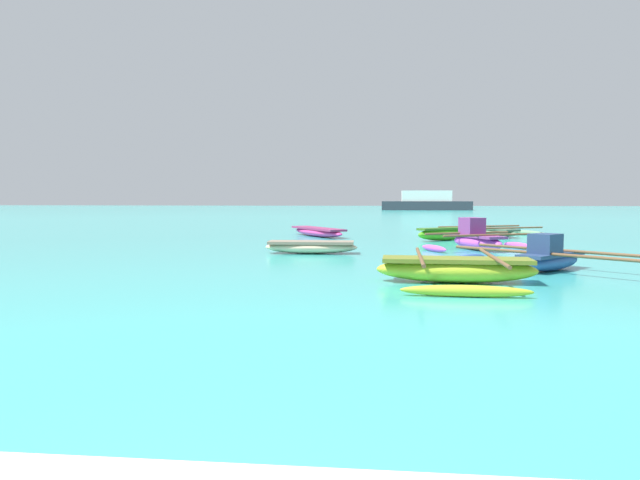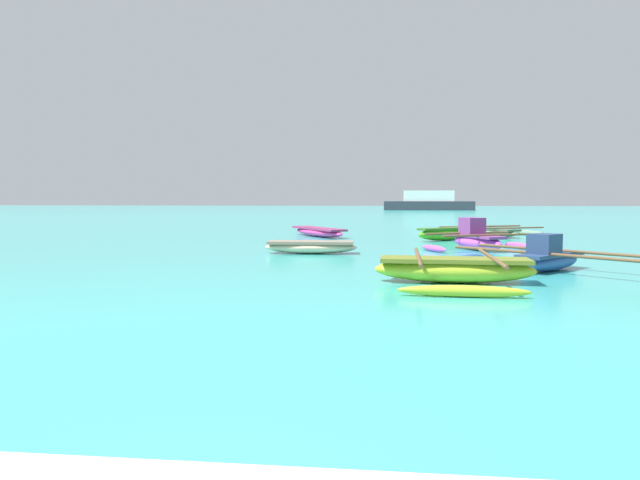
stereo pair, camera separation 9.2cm
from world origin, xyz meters
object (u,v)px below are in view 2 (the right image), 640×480
moored_boat_5 (318,231)px  distant_ferry (429,202)px  moored_boat_0 (549,258)px  moored_boat_1 (491,232)px  moored_boat_4 (476,239)px  moored_boat_3 (454,270)px  moored_boat_6 (446,233)px  moored_boat_2 (311,247)px

moored_boat_5 → distant_ferry: distant_ferry is taller
moored_boat_0 → distant_ferry: (2.57, 65.18, 0.80)m
moored_boat_1 → moored_boat_4: size_ratio=1.37×
distant_ferry → moored_boat_3: bearing=-94.2°
moored_boat_3 → moored_boat_6: 11.20m
moored_boat_1 → moored_boat_4: (-1.69, -6.67, 0.14)m
moored_boat_1 → moored_boat_5: moored_boat_1 is taller
moored_boat_4 → moored_boat_6: moored_boat_4 is taller
moored_boat_0 → moored_boat_3: moored_boat_0 is taller
moored_boat_2 → moored_boat_5: size_ratio=0.73×
moored_boat_2 → distant_ferry: 62.38m
moored_boat_1 → moored_boat_4: bearing=-38.7°
moored_boat_1 → moored_boat_5: 7.38m
moored_boat_5 → moored_boat_2: bearing=-28.8°
moored_boat_4 → moored_boat_5: bearing=-161.0°
moored_boat_0 → moored_boat_4: bearing=52.1°
moored_boat_2 → moored_boat_4: moored_boat_4 is taller
moored_boat_6 → distant_ferry: (3.83, 56.09, 0.80)m
moored_boat_0 → moored_boat_3: (-2.34, -2.06, -0.03)m
moored_boat_0 → moored_boat_3: bearing=174.9°
moored_boat_1 → distant_ferry: distant_ferry is taller
moored_boat_0 → distant_ferry: bearing=41.3°
moored_boat_5 → distant_ferry: (8.97, 54.33, 0.87)m
moored_boat_4 → moored_boat_0: bearing=-16.8°
moored_boat_0 → moored_boat_1: moored_boat_0 is taller
moored_boat_3 → moored_boat_4: size_ratio=0.99×
moored_boat_1 → distant_ferry: bearing=153.7°
moored_boat_6 → distant_ferry: distant_ferry is taller
moored_boat_1 → moored_boat_6: 3.45m
moored_boat_3 → moored_boat_4: bearing=79.5°
moored_boat_4 → moored_boat_5: moored_boat_4 is taller
moored_boat_2 → moored_boat_5: bearing=92.8°
moored_boat_3 → distant_ferry: 67.42m
moored_boat_1 → moored_boat_3: (-3.26, -13.83, 0.06)m
moored_boat_2 → moored_boat_6: bearing=49.8°
moored_boat_6 → moored_boat_2: bearing=-164.9°
moored_boat_2 → distant_ferry: bearing=80.5°
moored_boat_0 → moored_boat_6: moored_boat_0 is taller
moored_boat_4 → moored_boat_1: bearing=140.4°
moored_boat_1 → moored_boat_4: moored_boat_4 is taller
moored_boat_2 → moored_boat_6: 7.31m
moored_boat_5 → moored_boat_1: bearing=63.8°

